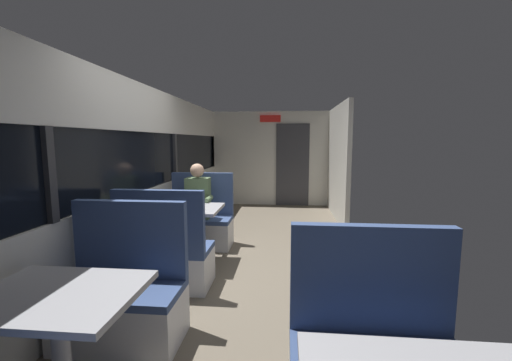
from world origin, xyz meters
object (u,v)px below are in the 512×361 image
(dining_table_mid_window, at_px, (185,215))
(bench_mid_window_facing_entry, at_px, (200,224))
(dining_table_near_window, at_px, (58,309))
(bench_near_window_facing_entry, at_px, (123,300))
(seated_passenger, at_px, (199,212))
(bench_mid_window_facing_end, at_px, (166,258))

(dining_table_mid_window, height_order, bench_mid_window_facing_entry, bench_mid_window_facing_entry)
(dining_table_near_window, relative_size, bench_near_window_facing_entry, 0.82)
(bench_mid_window_facing_entry, bearing_deg, bench_near_window_facing_entry, -90.00)
(dining_table_near_window, xyz_separation_m, bench_mid_window_facing_entry, (0.00, 3.02, -0.31))
(seated_passenger, bearing_deg, bench_mid_window_facing_entry, 90.00)
(dining_table_near_window, height_order, bench_near_window_facing_entry, bench_near_window_facing_entry)
(bench_mid_window_facing_entry, bearing_deg, bench_mid_window_facing_end, -90.00)
(dining_table_near_window, relative_size, bench_mid_window_facing_end, 0.82)
(bench_near_window_facing_entry, distance_m, bench_mid_window_facing_entry, 2.32)
(bench_near_window_facing_entry, relative_size, seated_passenger, 0.87)
(bench_near_window_facing_entry, xyz_separation_m, bench_mid_window_facing_end, (0.00, 0.92, 0.00))
(bench_near_window_facing_entry, relative_size, bench_mid_window_facing_end, 1.00)
(dining_table_near_window, bearing_deg, dining_table_mid_window, 90.00)
(dining_table_mid_window, xyz_separation_m, bench_mid_window_facing_entry, (0.00, 0.70, -0.31))
(dining_table_near_window, height_order, seated_passenger, seated_passenger)
(dining_table_mid_window, bearing_deg, bench_mid_window_facing_end, -90.00)
(bench_near_window_facing_entry, distance_m, bench_mid_window_facing_end, 0.92)
(bench_mid_window_facing_entry, bearing_deg, seated_passenger, -90.00)
(bench_near_window_facing_entry, distance_m, dining_table_mid_window, 1.65)
(bench_near_window_facing_entry, height_order, seated_passenger, seated_passenger)
(dining_table_near_window, height_order, dining_table_mid_window, same)
(bench_mid_window_facing_entry, bearing_deg, dining_table_mid_window, -90.00)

